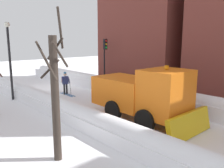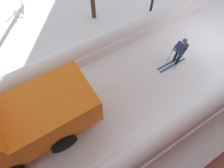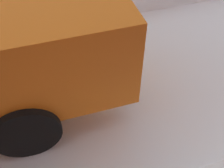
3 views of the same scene
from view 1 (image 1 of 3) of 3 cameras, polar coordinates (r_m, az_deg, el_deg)
The scene contains 8 objects.
ground_plane at distance 13.60m, azimuth 4.25°, elevation -7.66°, with size 80.00×80.00×0.00m, color white.
snowbank_left at distance 15.63m, azimuth 11.85°, elevation -3.10°, with size 1.10×36.00×1.28m.
snowbank_right at distance 11.59m, azimuth -6.04°, elevation -8.54°, with size 1.10×36.00×1.07m.
plow_truck at distance 12.38m, azimuth 7.69°, elevation -2.47°, with size 3.20×5.98×3.12m.
skier at distance 18.84m, azimuth -11.39°, elevation 0.53°, with size 0.62×1.80×1.81m.
traffic_light_pole at distance 20.60m, azimuth -1.73°, elevation 7.37°, with size 0.28×0.42×4.36m.
street_lamp at distance 18.01m, azimuth -23.88°, elevation 7.27°, with size 0.40×0.40×5.52m.
bare_tree_mid at distance 8.32m, azimuth -13.72°, elevation -2.78°, with size 0.97×0.96×5.33m.
Camera 1 is at (9.35, 18.88, 4.31)m, focal length 37.30 mm.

